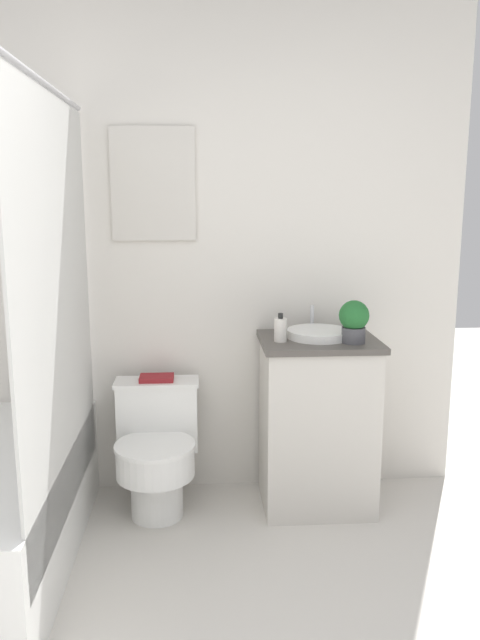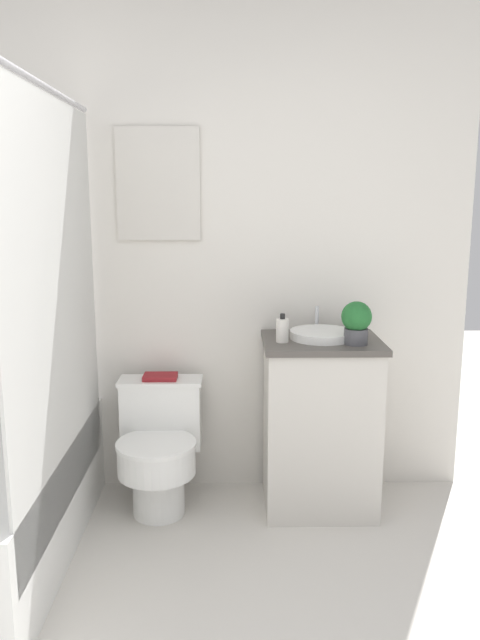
# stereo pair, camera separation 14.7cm
# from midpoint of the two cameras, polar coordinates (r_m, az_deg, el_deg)

# --- Properties ---
(wall_back) EXTENTS (3.03, 0.07, 2.50)m
(wall_back) POSITION_cam_midpoint_polar(r_m,az_deg,el_deg) (3.25, -7.58, 5.78)
(wall_back) COLOR silver
(wall_back) RESTS_ON ground_plane
(shower_area) EXTENTS (0.60, 1.43, 1.98)m
(shower_area) POSITION_cam_midpoint_polar(r_m,az_deg,el_deg) (2.93, -22.27, -15.05)
(shower_area) COLOR white
(shower_area) RESTS_ON ground_plane
(toilet) EXTENTS (0.43, 0.52, 0.64)m
(toilet) POSITION_cam_midpoint_polar(r_m,az_deg,el_deg) (3.20, -8.96, -11.56)
(toilet) COLOR white
(toilet) RESTS_ON ground_plane
(vanity) EXTENTS (0.57, 0.47, 0.87)m
(vanity) POSITION_cam_midpoint_polar(r_m,az_deg,el_deg) (3.20, 5.74, -9.31)
(vanity) COLOR beige
(vanity) RESTS_ON ground_plane
(sink) EXTENTS (0.31, 0.35, 0.13)m
(sink) POSITION_cam_midpoint_polar(r_m,az_deg,el_deg) (3.09, 5.83, -1.24)
(sink) COLOR white
(sink) RESTS_ON vanity
(soap_bottle) EXTENTS (0.06, 0.06, 0.14)m
(soap_bottle) POSITION_cam_midpoint_polar(r_m,az_deg,el_deg) (2.99, 2.32, -0.88)
(soap_bottle) COLOR silver
(soap_bottle) RESTS_ON vanity
(potted_plant) EXTENTS (0.14, 0.14, 0.20)m
(potted_plant) POSITION_cam_midpoint_polar(r_m,az_deg,el_deg) (2.99, 9.00, -0.02)
(potted_plant) COLOR #4C4C51
(potted_plant) RESTS_ON vanity
(book_on_tank) EXTENTS (0.17, 0.12, 0.02)m
(book_on_tank) POSITION_cam_midpoint_polar(r_m,az_deg,el_deg) (3.21, -8.93, -5.27)
(book_on_tank) COLOR maroon
(book_on_tank) RESTS_ON toilet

